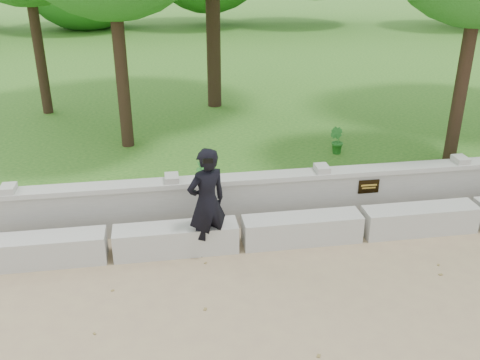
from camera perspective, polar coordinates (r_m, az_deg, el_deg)
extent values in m
plane|color=#9A865E|center=(7.60, 17.93, -12.86)|extent=(80.00, 80.00, 0.00)
cube|color=#245B19|center=(20.03, 0.14, 11.76)|extent=(40.00, 22.00, 0.25)
cube|color=#B5B3AB|center=(8.54, -20.44, -7.02)|extent=(1.90, 0.45, 0.45)
cube|color=#B5B3AB|center=(8.34, -6.82, -6.29)|extent=(1.90, 0.45, 0.45)
cube|color=#B5B3AB|center=(8.61, 6.63, -5.21)|extent=(1.90, 0.45, 0.45)
cube|color=#B5B3AB|center=(9.32, 18.60, -4.01)|extent=(1.90, 0.45, 0.45)
cube|color=#AAA8A1|center=(9.41, 11.44, -1.62)|extent=(12.50, 0.25, 0.82)
cube|color=#B5B3AB|center=(9.23, 11.66, 0.90)|extent=(12.50, 0.35, 0.08)
cube|color=black|center=(9.31, 13.56, -0.68)|extent=(0.36, 0.02, 0.24)
imported|color=black|center=(7.97, -3.55, -2.42)|extent=(0.74, 0.63, 1.73)
cube|color=black|center=(7.32, -3.44, 2.04)|extent=(0.14, 0.07, 0.07)
cylinder|color=#382619|center=(14.79, -20.82, 13.97)|extent=(0.26, 0.26, 3.89)
cylinder|color=#382619|center=(11.69, -12.66, 12.80)|extent=(0.27, 0.27, 3.97)
cylinder|color=#382619|center=(14.45, -2.93, 18.63)|extent=(0.38, 0.38, 5.58)
cylinder|color=#382619|center=(11.32, 22.78, 10.70)|extent=(0.26, 0.26, 3.79)
imported|color=#256E25|center=(9.45, -3.95, 0.06)|extent=(0.38, 0.41, 0.65)
imported|color=#256E25|center=(11.61, 10.24, 4.15)|extent=(0.36, 0.39, 0.56)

